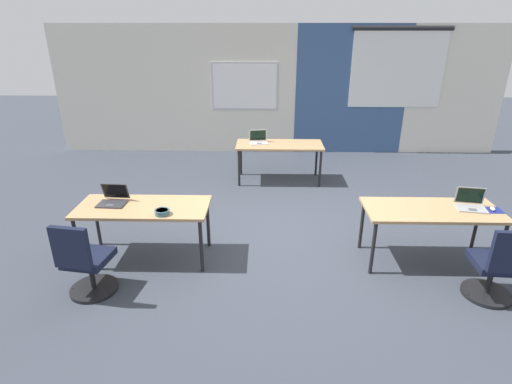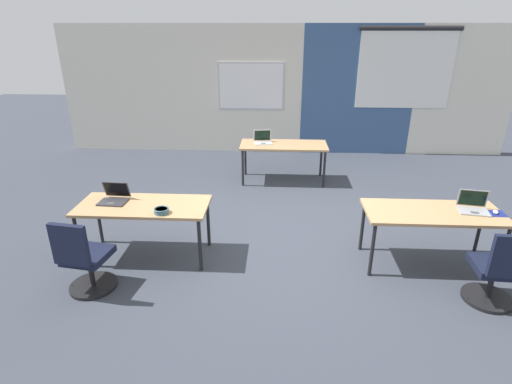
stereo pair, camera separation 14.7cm
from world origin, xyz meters
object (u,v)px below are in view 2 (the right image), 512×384
object	(u,v)px
chair_near_left_end	(85,262)
desk_near_left	(144,209)
desk_near_right	(433,216)
laptop_far_left	(263,140)
desk_far_center	(284,147)
snack_bowl	(161,210)
laptop_near_left_end	(114,198)
mouse_near_right_end	(496,212)
laptop_near_right_end	(473,207)
chair_near_right_end	(497,274)

from	to	relation	value
chair_near_left_end	desk_near_left	bearing A→B (deg)	-110.20
desk_near_right	laptop_far_left	bearing A→B (deg)	126.78
desk_near_right	desk_far_center	world-z (taller)	same
desk_near_right	desk_far_center	size ratio (longest dim) A/B	1.00
chair_near_left_end	laptop_far_left	bearing A→B (deg)	-107.56
chair_near_left_end	snack_bowl	world-z (taller)	chair_near_left_end
desk_far_center	laptop_near_left_end	xyz separation A→B (m)	(-2.14, -2.72, 0.11)
laptop_near_left_end	chair_near_left_end	bearing A→B (deg)	-89.75
desk_far_center	chair_near_left_end	xyz separation A→B (m)	(-2.18, -3.58, -0.28)
mouse_near_right_end	laptop_near_left_end	world-z (taller)	laptop_near_left_end
laptop_near_right_end	mouse_near_right_end	bearing A→B (deg)	-7.06
laptop_near_left_end	desk_far_center	bearing A→B (deg)	54.99
desk_near_right	desk_far_center	xyz separation A→B (m)	(-1.75, 2.80, 0.00)
desk_near_right	chair_near_right_end	xyz separation A→B (m)	(0.44, -0.77, -0.28)
mouse_near_right_end	chair_near_left_end	xyz separation A→B (m)	(-4.63, -0.76, -0.36)
mouse_near_right_end	snack_bowl	world-z (taller)	snack_bowl
laptop_far_left	desk_far_center	bearing A→B (deg)	-18.28
chair_near_left_end	laptop_near_right_end	bearing A→B (deg)	-160.73
laptop_near_right_end	laptop_far_left	world-z (taller)	laptop_near_right_end
chair_near_right_end	laptop_far_left	size ratio (longest dim) A/B	2.48
desk_near_left	mouse_near_right_end	world-z (taller)	mouse_near_right_end
laptop_far_left	laptop_near_right_end	bearing A→B (deg)	-56.59
snack_bowl	chair_near_left_end	bearing A→B (deg)	-142.75
desk_near_left	laptop_near_right_end	xyz separation A→B (m)	(3.97, 0.04, 0.11)
mouse_near_right_end	chair_near_right_end	bearing A→B (deg)	-109.38
desk_near_left	mouse_near_right_end	xyz separation A→B (m)	(4.20, -0.02, 0.08)
desk_far_center	desk_near_right	bearing A→B (deg)	-57.99
laptop_near_right_end	mouse_near_right_end	size ratio (longest dim) A/B	3.28
desk_near_right	desk_far_center	bearing A→B (deg)	122.01
snack_bowl	desk_far_center	bearing A→B (deg)	64.36
laptop_near_right_end	laptop_near_left_end	bearing A→B (deg)	-170.88
desk_far_center	mouse_near_right_end	xyz separation A→B (m)	(2.45, -2.82, 0.08)
desk_near_left	snack_bowl	xyz separation A→B (m)	(0.30, -0.23, 0.10)
mouse_near_right_end	laptop_near_left_end	bearing A→B (deg)	178.73
desk_far_center	chair_near_left_end	bearing A→B (deg)	-121.33
laptop_near_right_end	laptop_near_left_end	size ratio (longest dim) A/B	1.07
laptop_far_left	chair_near_left_end	distance (m)	4.08
laptop_near_right_end	chair_near_left_end	size ratio (longest dim) A/B	0.40
desk_near_left	laptop_near_right_end	size ratio (longest dim) A/B	4.33
laptop_far_left	snack_bowl	xyz separation A→B (m)	(-1.06, -3.09, -0.01)
desk_far_center	laptop_near_left_end	world-z (taller)	laptop_near_left_end
laptop_near_left_end	laptop_near_right_end	bearing A→B (deg)	2.69
desk_near_right	laptop_near_right_end	distance (m)	0.48
chair_near_left_end	desk_far_center	bearing A→B (deg)	-112.71
desk_near_left	chair_near_right_end	world-z (taller)	chair_near_right_end
desk_near_left	desk_near_right	size ratio (longest dim) A/B	1.00
desk_near_right	chair_near_left_end	size ratio (longest dim) A/B	1.74
mouse_near_right_end	laptop_far_left	xyz separation A→B (m)	(-2.84, 2.89, 0.03)
laptop_near_right_end	laptop_far_left	xyz separation A→B (m)	(-2.61, 2.82, -0.00)
laptop_near_right_end	snack_bowl	xyz separation A→B (m)	(-3.67, -0.27, -0.02)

